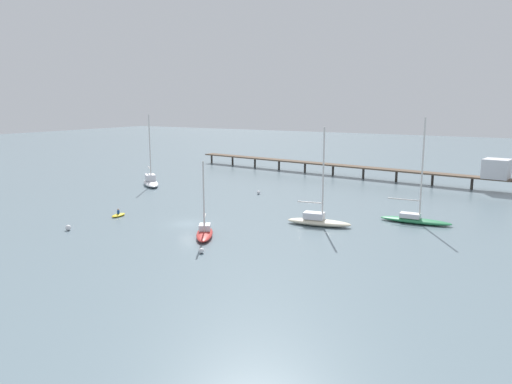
# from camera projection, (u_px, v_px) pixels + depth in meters

# --- Properties ---
(ground_plane) EXTENTS (400.00, 400.00, 0.00)m
(ground_plane) POSITION_uv_depth(u_px,v_px,m) (187.00, 224.00, 66.74)
(ground_plane) COLOR slate
(pier) EXTENTS (75.98, 12.37, 6.05)m
(pier) POSITION_uv_depth(u_px,v_px,m) (403.00, 167.00, 100.42)
(pier) COLOR brown
(pier) RESTS_ON ground_plane
(sailboat_white) EXTENTS (9.01, 8.26, 13.92)m
(sailboat_white) POSITION_uv_depth(u_px,v_px,m) (151.00, 181.00, 97.39)
(sailboat_white) COLOR white
(sailboat_white) RESTS_ON ground_plane
(sailboat_green) EXTENTS (9.60, 2.73, 14.31)m
(sailboat_green) POSITION_uv_depth(u_px,v_px,m) (415.00, 218.00, 66.92)
(sailboat_green) COLOR #287F4C
(sailboat_green) RESTS_ON ground_plane
(sailboat_red) EXTENTS (5.48, 6.99, 9.39)m
(sailboat_red) POSITION_uv_depth(u_px,v_px,m) (205.00, 232.00, 60.26)
(sailboat_red) COLOR red
(sailboat_red) RESTS_ON ground_plane
(sailboat_cream) EXTENTS (8.97, 3.89, 13.14)m
(sailboat_cream) POSITION_uv_depth(u_px,v_px,m) (318.00, 220.00, 65.67)
(sailboat_cream) COLOR beige
(sailboat_cream) RESTS_ON ground_plane
(dinghy_yellow) EXTENTS (1.50, 2.71, 1.14)m
(dinghy_yellow) POSITION_uv_depth(u_px,v_px,m) (118.00, 215.00, 71.00)
(dinghy_yellow) COLOR yellow
(dinghy_yellow) RESTS_ON ground_plane
(mooring_buoy_mid) EXTENTS (0.72, 0.72, 0.72)m
(mooring_buoy_mid) POSITION_uv_depth(u_px,v_px,m) (68.00, 228.00, 63.17)
(mooring_buoy_mid) COLOR silver
(mooring_buoy_mid) RESTS_ON ground_plane
(mooring_buoy_far) EXTENTS (0.61, 0.61, 0.61)m
(mooring_buoy_far) POSITION_uv_depth(u_px,v_px,m) (201.00, 251.00, 53.61)
(mooring_buoy_far) COLOR silver
(mooring_buoy_far) RESTS_ON ground_plane
(mooring_buoy_outer) EXTENTS (0.62, 0.62, 0.62)m
(mooring_buoy_outer) POSITION_uv_depth(u_px,v_px,m) (258.00, 193.00, 87.89)
(mooring_buoy_outer) COLOR silver
(mooring_buoy_outer) RESTS_ON ground_plane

